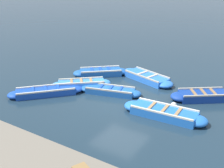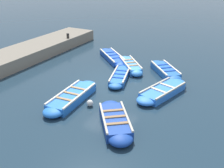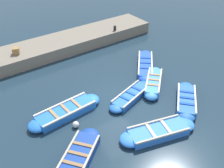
# 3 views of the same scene
# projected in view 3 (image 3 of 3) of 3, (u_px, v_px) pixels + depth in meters

# --- Properties ---
(ground_plane) EXTENTS (120.00, 120.00, 0.00)m
(ground_plane) POSITION_uv_depth(u_px,v_px,m) (118.00, 102.00, 13.60)
(ground_plane) COLOR #1C303F
(boat_inner_gap) EXTENTS (2.81, 3.02, 0.43)m
(boat_inner_gap) POSITION_uv_depth(u_px,v_px,m) (186.00, 101.00, 13.37)
(boat_inner_gap) COLOR #1E59AD
(boat_inner_gap) RESTS_ON ground
(boat_mid_row) EXTENTS (1.88, 3.73, 0.41)m
(boat_mid_row) POSITION_uv_depth(u_px,v_px,m) (158.00, 132.00, 11.56)
(boat_mid_row) COLOR blue
(boat_mid_row) RESTS_ON ground
(boat_centre) EXTENTS (2.74, 3.18, 0.45)m
(boat_centre) POSITION_uv_depth(u_px,v_px,m) (79.00, 157.00, 10.38)
(boat_centre) COLOR navy
(boat_centre) RESTS_ON ground
(boat_drifting) EXTENTS (1.20, 3.92, 0.44)m
(boat_drifting) POSITION_uv_depth(u_px,v_px,m) (66.00, 112.00, 12.63)
(boat_drifting) COLOR blue
(boat_drifting) RESTS_ON ground
(boat_tucked) EXTENTS (3.38, 3.16, 0.39)m
(boat_tucked) POSITION_uv_depth(u_px,v_px,m) (145.00, 65.00, 16.33)
(boat_tucked) COLOR #1947B7
(boat_tucked) RESTS_ON ground
(boat_end_of_row) EXTENTS (2.67, 2.87, 0.45)m
(boat_end_of_row) POSITION_uv_depth(u_px,v_px,m) (154.00, 83.00, 14.69)
(boat_end_of_row) COLOR #3884E0
(boat_end_of_row) RESTS_ON ground
(boat_stern_in) EXTENTS (1.63, 3.36, 0.37)m
(boat_stern_in) POSITION_uv_depth(u_px,v_px,m) (131.00, 96.00, 13.74)
(boat_stern_in) COLOR #1E59AD
(boat_stern_in) RESTS_ON ground
(quay_wall) EXTENTS (2.58, 14.64, 0.78)m
(quay_wall) POSITION_uv_depth(u_px,v_px,m) (57.00, 46.00, 18.05)
(quay_wall) COLOR slate
(quay_wall) RESTS_ON ground
(bollard_north) EXTENTS (0.20, 0.20, 0.35)m
(bollard_north) POSITION_uv_depth(u_px,v_px,m) (115.00, 28.00, 19.15)
(bollard_north) COLOR black
(bollard_north) RESTS_ON quay_wall
(wooden_crate) EXTENTS (0.53, 0.53, 0.40)m
(wooden_crate) POSITION_uv_depth(u_px,v_px,m) (16.00, 51.00, 16.16)
(wooden_crate) COLOR olive
(wooden_crate) RESTS_ON quay_wall
(buoy_orange_near) EXTENTS (0.31, 0.31, 0.31)m
(buoy_orange_near) POSITION_uv_depth(u_px,v_px,m) (76.00, 125.00, 11.96)
(buoy_orange_near) COLOR silver
(buoy_orange_near) RESTS_ON ground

